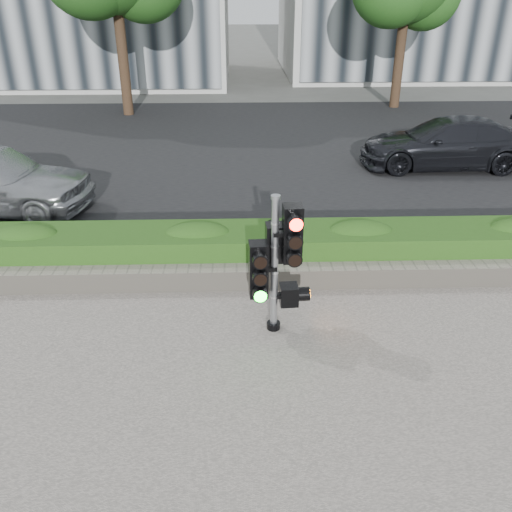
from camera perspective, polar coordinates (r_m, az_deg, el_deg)
name	(u,v)px	position (r m, az deg, el deg)	size (l,w,h in m)	color
ground	(281,362)	(7.09, 2.62, -11.10)	(120.00, 120.00, 0.00)	#51514C
road	(256,147)	(16.17, 0.01, 11.36)	(60.00, 13.00, 0.02)	black
curb	(268,249)	(9.73, 1.29, 0.70)	(60.00, 0.25, 0.12)	gray
stone_wall	(272,276)	(8.56, 1.73, -2.17)	(12.00, 0.32, 0.34)	gray
hedge	(270,249)	(9.06, 1.50, 0.78)	(12.00, 1.00, 0.68)	#417F27
traffic_signal	(276,258)	(7.12, 2.16, -0.19)	(0.69, 0.52, 1.98)	black
car_dark	(446,143)	(15.01, 19.35, 11.16)	(1.76, 4.32, 1.25)	black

